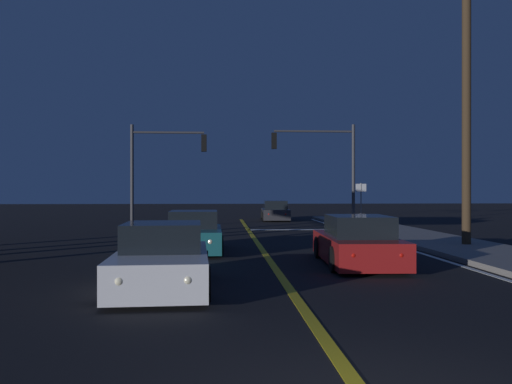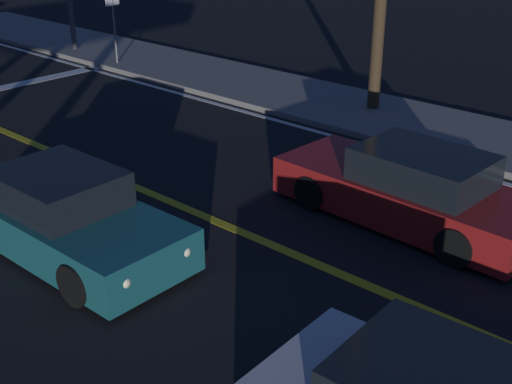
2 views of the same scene
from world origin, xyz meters
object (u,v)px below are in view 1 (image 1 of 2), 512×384
Objects in this scene: traffic_signal_near_right at (323,157)px; traffic_signal_far_left at (160,159)px; car_parked_curb_white at (162,261)px; utility_pole_right at (466,87)px; street_sign_corner at (361,198)px; car_side_waiting_red at (357,243)px; car_mid_block_charcoal at (275,212)px; car_following_oncoming_teal at (194,234)px.

traffic_signal_near_right is 9.04m from traffic_signal_far_left.
car_parked_curb_white is 0.39× the size of utility_pole_right.
utility_pole_right is at bearing -81.02° from street_sign_corner.
car_parked_curb_white is 1.76× the size of street_sign_corner.
car_side_waiting_red is at bearing -148.14° from car_parked_curb_white.
traffic_signal_near_right reaches higher than street_sign_corner.
car_parked_curb_white is 18.12m from street_sign_corner.
car_mid_block_charcoal is 19.52m from utility_pole_right.
traffic_signal_far_left is (-2.30, 10.67, 3.08)m from car_following_oncoming_teal.
traffic_signal_near_right is (6.92, 18.86, 3.30)m from car_parked_curb_white.
car_mid_block_charcoal is 0.43× the size of utility_pole_right.
car_following_oncoming_teal is 11.34m from traffic_signal_far_left.
utility_pole_right is 9.81m from street_sign_corner.
utility_pole_right is at bearing -178.26° from car_following_oncoming_teal.
car_parked_curb_white and car_following_oncoming_teal have the same top height.
traffic_signal_far_left is at bearing -85.92° from car_parked_curb_white.
car_parked_curb_white is 0.89× the size of car_side_waiting_red.
car_parked_curb_white is 25.88m from car_mid_block_charcoal.
car_side_waiting_red is (4.59, -3.45, 0.00)m from car_following_oncoming_teal.
street_sign_corner reaches higher than car_mid_block_charcoal.
street_sign_corner is at bearing 77.37° from car_side_waiting_red.
traffic_signal_far_left reaches higher than street_sign_corner.
car_mid_block_charcoal is 0.81× the size of traffic_signal_near_right.
car_mid_block_charcoal is at bearing -103.30° from car_parked_curb_white.
utility_pole_right reaches higher than car_parked_curb_white.
traffic_signal_near_right is at bearing -70.31° from car_mid_block_charcoal.
utility_pole_right reaches higher than traffic_signal_near_right.
street_sign_corner reaches higher than car_parked_curb_white.
car_mid_block_charcoal is 10.96m from traffic_signal_far_left.
traffic_signal_near_right reaches higher than traffic_signal_far_left.
car_parked_curb_white is at bearing -143.53° from utility_pole_right.
traffic_signal_near_right is (2.06, -6.57, 3.30)m from car_mid_block_charcoal.
car_following_oncoming_teal is at bearing 61.23° from traffic_signal_near_right.
car_side_waiting_red is (4.88, 3.33, 0.00)m from car_parked_curb_white.
traffic_signal_far_left is at bearing -78.62° from car_following_oncoming_teal.
utility_pole_right is 4.50× the size of street_sign_corner.
traffic_signal_near_right is 0.53× the size of utility_pole_right.
car_mid_block_charcoal is at bearing -104.55° from car_following_oncoming_teal.
car_following_oncoming_teal is at bearing -101.50° from car_mid_block_charcoal.
utility_pole_right is (9.73, 7.20, 5.03)m from car_parked_curb_white.
traffic_signal_far_left is at bearing -128.49° from car_mid_block_charcoal.
car_following_oncoming_teal is 1.75× the size of street_sign_corner.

